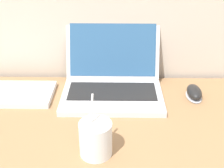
% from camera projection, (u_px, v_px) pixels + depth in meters
% --- Properties ---
extents(laptop, '(0.36, 0.32, 0.23)m').
position_uv_depth(laptop, '(112.00, 79.00, 1.15)').
color(laptop, silver).
rests_on(laptop, desk).
extents(drink_cup, '(0.09, 0.09, 0.18)m').
position_uv_depth(drink_cup, '(96.00, 138.00, 0.84)').
color(drink_cup, white).
rests_on(drink_cup, desk).
extents(computer_mouse, '(0.06, 0.10, 0.04)m').
position_uv_depth(computer_mouse, '(194.00, 93.00, 1.13)').
color(computer_mouse, '#B2B2B7').
rests_on(computer_mouse, desk).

